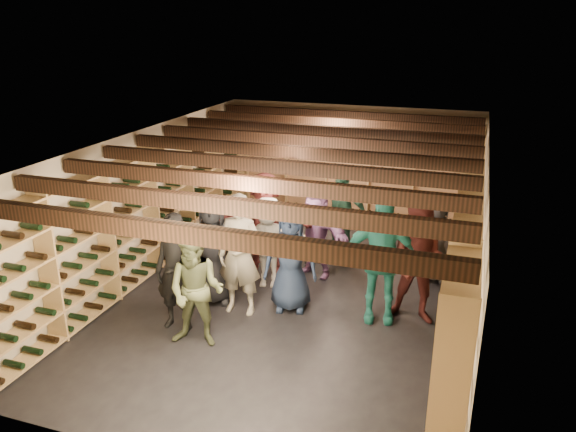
# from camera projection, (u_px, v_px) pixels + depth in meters

# --- Properties ---
(ground) EXTENTS (8.00, 8.00, 0.00)m
(ground) POSITION_uv_depth(u_px,v_px,m) (294.00, 288.00, 9.15)
(ground) COLOR black
(ground) RESTS_ON ground
(walls) EXTENTS (5.52, 8.02, 2.40)m
(walls) POSITION_uv_depth(u_px,v_px,m) (294.00, 219.00, 8.75)
(walls) COLOR #B6A98E
(walls) RESTS_ON ground
(ceiling) EXTENTS (5.50, 8.00, 0.01)m
(ceiling) POSITION_uv_depth(u_px,v_px,m) (294.00, 143.00, 8.35)
(ceiling) COLOR beige
(ceiling) RESTS_ON walls
(ceiling_joists) EXTENTS (5.40, 7.12, 0.18)m
(ceiling_joists) POSITION_uv_depth(u_px,v_px,m) (294.00, 152.00, 8.39)
(ceiling_joists) COLOR black
(ceiling_joists) RESTS_ON ground
(wine_rack_left) EXTENTS (0.32, 7.50, 2.15)m
(wine_rack_left) POSITION_uv_depth(u_px,v_px,m) (151.00, 209.00, 9.57)
(wine_rack_left) COLOR #A67D50
(wine_rack_left) RESTS_ON ground
(wine_rack_right) EXTENTS (0.32, 7.50, 2.15)m
(wine_rack_right) POSITION_uv_depth(u_px,v_px,m) (465.00, 246.00, 8.01)
(wine_rack_right) COLOR #A67D50
(wine_rack_right) RESTS_ON ground
(wine_rack_back) EXTENTS (4.70, 0.30, 2.15)m
(wine_rack_back) POSITION_uv_depth(u_px,v_px,m) (349.00, 167.00, 12.21)
(wine_rack_back) COLOR #A67D50
(wine_rack_back) RESTS_ON ground
(crate_stack_left) EXTENTS (0.58, 0.48, 0.68)m
(crate_stack_left) POSITION_uv_depth(u_px,v_px,m) (247.00, 231.00, 10.61)
(crate_stack_left) COLOR tan
(crate_stack_left) RESTS_ON ground
(crate_stack_right) EXTENTS (0.55, 0.42, 0.34)m
(crate_stack_right) POSITION_uv_depth(u_px,v_px,m) (312.00, 247.00, 10.33)
(crate_stack_right) COLOR tan
(crate_stack_right) RESTS_ON ground
(crate_loose) EXTENTS (0.58, 0.46, 0.17)m
(crate_loose) POSITION_uv_depth(u_px,v_px,m) (424.00, 243.00, 10.75)
(crate_loose) COLOR tan
(crate_loose) RESTS_ON ground
(person_0) EXTENTS (0.98, 0.81, 1.73)m
(person_0) POSITION_uv_depth(u_px,v_px,m) (213.00, 249.00, 8.46)
(person_0) COLOR black
(person_0) RESTS_ON ground
(person_1) EXTENTS (0.63, 0.43, 1.70)m
(person_1) POSITION_uv_depth(u_px,v_px,m) (176.00, 273.00, 7.71)
(person_1) COLOR black
(person_1) RESTS_ON ground
(person_2) EXTENTS (0.83, 0.69, 1.58)m
(person_2) POSITION_uv_depth(u_px,v_px,m) (196.00, 291.00, 7.33)
(person_2) COLOR #4C5535
(person_2) RESTS_ON ground
(person_4) EXTENTS (1.17, 0.66, 1.89)m
(person_4) POSITION_uv_depth(u_px,v_px,m) (380.00, 259.00, 7.92)
(person_4) COLOR #1E6E61
(person_4) RESTS_ON ground
(person_5) EXTENTS (1.71, 0.82, 1.77)m
(person_5) POSITION_uv_depth(u_px,v_px,m) (265.00, 224.00, 9.45)
(person_5) COLOR brown
(person_5) RESTS_ON ground
(person_6) EXTENTS (0.90, 0.70, 1.63)m
(person_6) POSITION_uv_depth(u_px,v_px,m) (290.00, 259.00, 8.26)
(person_6) COLOR #1C2A44
(person_6) RESTS_ON ground
(person_7) EXTENTS (0.68, 0.46, 1.82)m
(person_7) POSITION_uv_depth(u_px,v_px,m) (240.00, 255.00, 8.13)
(person_7) COLOR gray
(person_7) RESTS_ON ground
(person_8) EXTENTS (0.91, 0.72, 1.81)m
(person_8) POSITION_uv_depth(u_px,v_px,m) (420.00, 263.00, 7.87)
(person_8) COLOR #451A18
(person_8) RESTS_ON ground
(person_9) EXTENTS (1.07, 0.74, 1.51)m
(person_9) POSITION_uv_depth(u_px,v_px,m) (268.00, 243.00, 8.98)
(person_9) COLOR #A7A599
(person_9) RESTS_ON ground
(person_10) EXTENTS (1.09, 0.58, 1.77)m
(person_10) POSITION_uv_depth(u_px,v_px,m) (340.00, 214.00, 9.88)
(person_10) COLOR #275542
(person_10) RESTS_ON ground
(person_11) EXTENTS (1.46, 0.84, 1.50)m
(person_11) POSITION_uv_depth(u_px,v_px,m) (316.00, 233.00, 9.40)
(person_11) COLOR #8F5E99
(person_11) RESTS_ON ground
(person_12) EXTENTS (0.81, 0.61, 1.48)m
(person_12) POSITION_uv_depth(u_px,v_px,m) (436.00, 238.00, 9.21)
(person_12) COLOR #333438
(person_12) RESTS_ON ground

